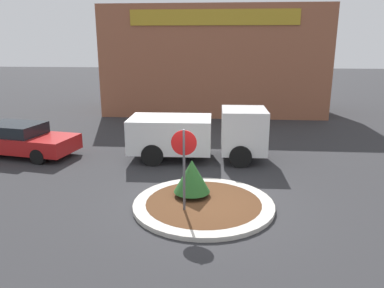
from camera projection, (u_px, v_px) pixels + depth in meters
The scene contains 7 objects.
ground_plane at pixel (204, 206), 10.94m from camera, with size 120.00×120.00×0.00m, color #2D2D30.
traffic_island at pixel (204, 204), 10.92m from camera, with size 4.11×4.11×0.13m.
stop_sign at pixel (184, 157), 10.05m from camera, with size 0.69×0.07×2.42m.
island_shrub at pixel (192, 176), 11.22m from camera, with size 1.10×1.10×1.13m.
utility_truck at pixel (199, 133), 15.07m from camera, with size 5.49×2.24×2.09m.
storefront_building at pixel (214, 60), 25.36m from camera, with size 14.18×6.07×6.84m.
parked_sedan_red at pixel (19, 139), 15.72m from camera, with size 4.99×2.70×1.36m.
Camera 1 is at (0.49, -10.06, 4.66)m, focal length 35.00 mm.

